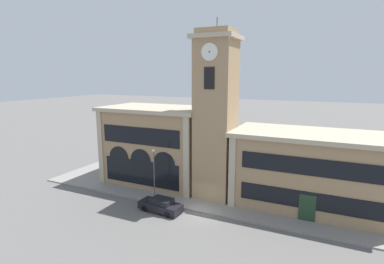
# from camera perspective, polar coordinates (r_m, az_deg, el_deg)

# --- Properties ---
(ground_plane) EXTENTS (300.00, 300.00, 0.00)m
(ground_plane) POSITION_cam_1_polar(r_m,az_deg,el_deg) (31.35, 1.24, -15.10)
(ground_plane) COLOR #605E5B
(sidewalk_kerb) EXTENTS (43.58, 12.01, 0.15)m
(sidewalk_kerb) POSITION_cam_1_polar(r_m,az_deg,el_deg) (36.43, 5.15, -11.22)
(sidewalk_kerb) COLOR gray
(sidewalk_kerb) RESTS_ON ground_plane
(clock_tower) EXTENTS (4.64, 4.64, 19.57)m
(clock_tower) POSITION_cam_1_polar(r_m,az_deg,el_deg) (32.75, 4.53, 2.93)
(clock_tower) COLOR #9E7F5B
(clock_tower) RESTS_ON ground_plane
(town_hall_left_wing) EXTENTS (13.48, 8.14, 9.77)m
(town_hall_left_wing) POSITION_cam_1_polar(r_m,az_deg,el_deg) (38.85, -6.69, -2.39)
(town_hall_left_wing) COLOR #9E7F5B
(town_hall_left_wing) RESTS_ON ground_plane
(town_hall_right_wing) EXTENTS (16.22, 8.14, 7.97)m
(town_hall_right_wing) POSITION_cam_1_polar(r_m,az_deg,el_deg) (33.54, 21.86, -6.78)
(town_hall_right_wing) COLOR #9E7F5B
(town_hall_right_wing) RESTS_ON ground_plane
(parked_car_near) EXTENTS (4.61, 2.04, 1.41)m
(parked_car_near) POSITION_cam_1_polar(r_m,az_deg,el_deg) (31.43, -5.97, -13.60)
(parked_car_near) COLOR black
(parked_car_near) RESTS_ON ground_plane
(street_lamp) EXTENTS (0.36, 0.36, 5.72)m
(street_lamp) POSITION_cam_1_polar(r_m,az_deg,el_deg) (33.04, -7.26, -6.53)
(street_lamp) COLOR #4C4C51
(street_lamp) RESTS_ON sidewalk_kerb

